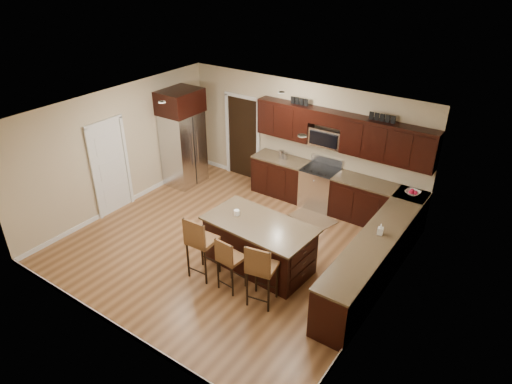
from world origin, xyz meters
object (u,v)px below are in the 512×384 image
Objects in this scene: range at (320,187)px; island at (259,246)px; refrigerator at (183,137)px; stool_right at (261,268)px; stool_mid at (229,259)px; stool_left at (200,241)px.

island is (0.13, -2.60, -0.04)m from range.
island is 3.94m from refrigerator.
range is 3.54m from stool_right.
stool_mid is 0.65m from stool_right.
stool_right is 4.83m from refrigerator.
refrigerator is (-3.39, 2.61, 0.56)m from stool_mid.
island is at bearing 49.94° from stool_left.
stool_left is 0.52× the size of refrigerator.
stool_left is (-0.66, -0.85, 0.33)m from island.
island is at bearing 114.01° from stool_right.
stool_left is 1.27m from stool_right.
range is at bearing 79.09° from stool_left.
refrigerator is at bearing 156.54° from island.
refrigerator reaches higher than island.
stool_mid is 0.44× the size of refrigerator.
refrigerator is at bearing 135.66° from stool_right.
island is 1.08m from stool_right.
stool_mid reaches higher than island.
stool_mid is (0.62, 0.01, -0.12)m from stool_left.
range is 3.45m from stool_mid.
stool_left is 0.63m from stool_mid.
stool_left is 3.84m from refrigerator.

